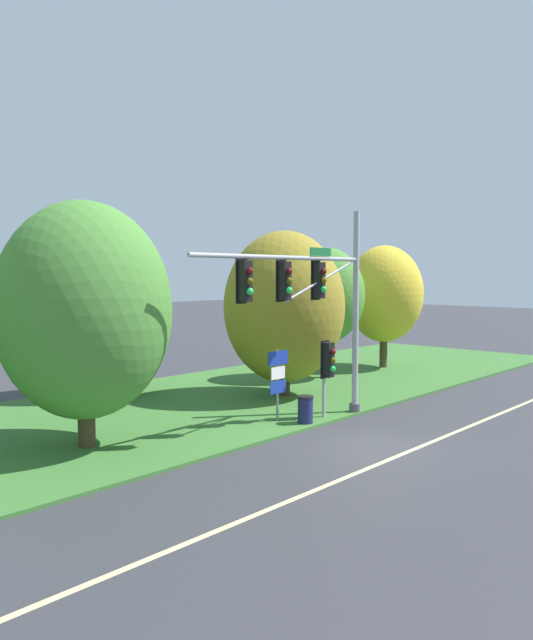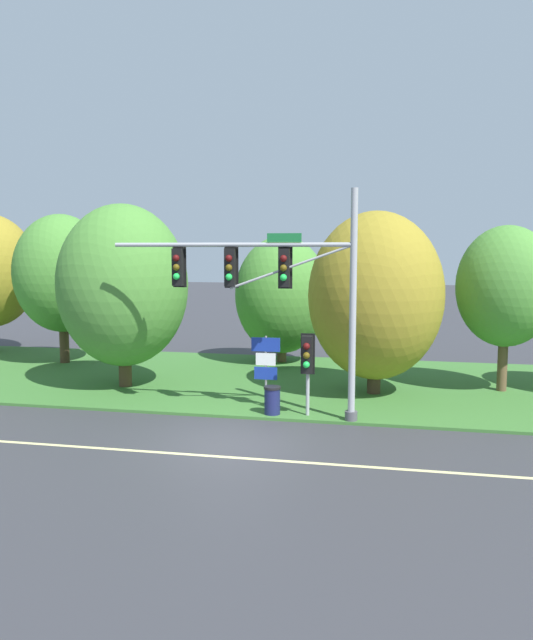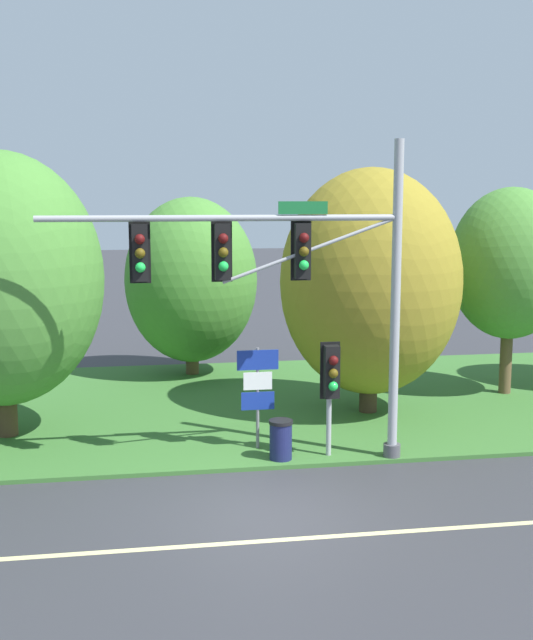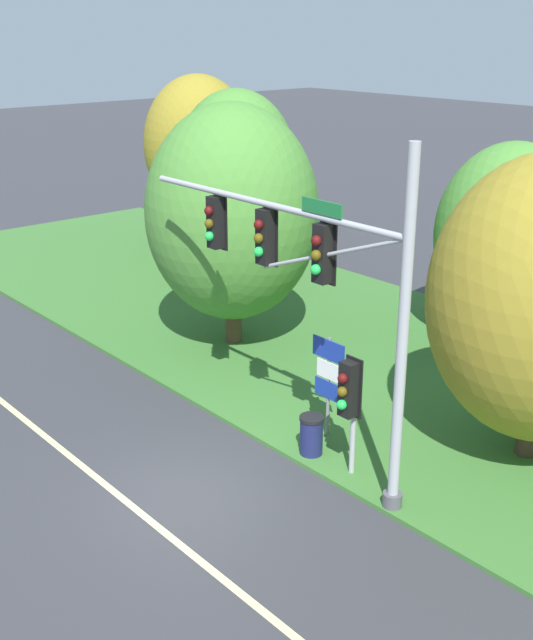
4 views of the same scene
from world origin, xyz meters
TOP-DOWN VIEW (x-y plane):
  - ground_plane at (0.00, 0.00)m, footprint 160.00×160.00m
  - lane_stripe at (0.00, -1.20)m, footprint 36.00×0.16m
  - grass_verge at (0.00, 8.25)m, footprint 48.00×11.50m
  - traffic_signal_mast at (0.83, 2.73)m, footprint 8.11×0.49m
  - pedestrian_signal_near_kerb at (1.85, 2.89)m, footprint 0.46×0.55m
  - route_sign_post at (0.28, 3.85)m, footprint 1.00×0.08m
  - tree_behind_signpost at (-5.86, 5.93)m, footprint 5.07×5.07m
  - tree_mid_verge at (-0.70, 12.39)m, footprint 4.47×4.47m
  - tree_tall_centre at (3.87, 6.67)m, footprint 5.02×5.02m
  - tree_right_far at (8.68, 8.10)m, footprint 3.68×3.68m
  - tree_furthest_back at (13.49, 7.86)m, footprint 4.16×4.16m
  - trash_bin at (0.68, 2.96)m, footprint 0.56×0.56m

SIDE VIEW (x-z plane):
  - ground_plane at x=0.00m, z-range 0.00..0.00m
  - lane_stripe at x=0.00m, z-range 0.00..0.01m
  - grass_verge at x=0.00m, z-range 0.00..0.10m
  - trash_bin at x=0.68m, z-range 0.11..1.04m
  - route_sign_post at x=0.28m, z-range 0.44..2.91m
  - pedestrian_signal_near_kerb at x=1.85m, z-range 0.66..3.38m
  - tree_mid_verge at x=-0.70m, z-range 0.31..6.34m
  - tree_tall_centre at x=3.87m, z-range 0.37..7.21m
  - tree_furthest_back at x=13.49m, z-range 0.78..7.36m
  - tree_behind_signpost at x=-5.86m, z-range 0.50..7.68m
  - tree_right_far at x=8.68m, z-range 0.95..7.27m
  - traffic_signal_mast at x=0.83m, z-range 0.82..8.12m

